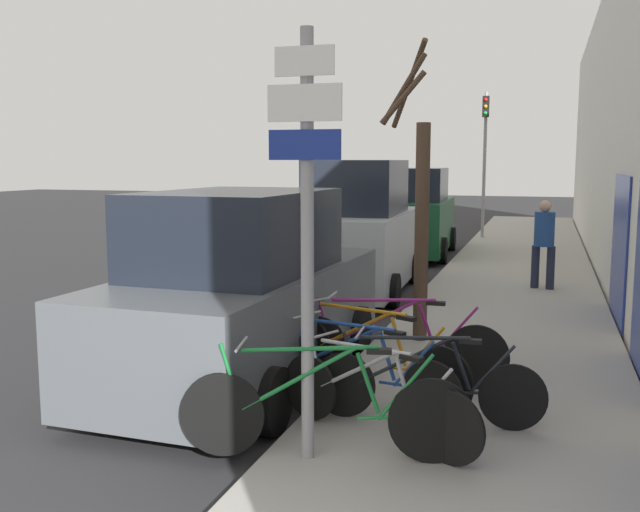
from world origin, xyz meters
TOP-DOWN VIEW (x-y plane):
  - ground_plane at (0.00, 11.20)m, footprint 80.00×80.00m
  - sidewalk_curb at (2.60, 14.00)m, footprint 3.20×32.00m
  - building_facade at (4.35, 13.92)m, footprint 0.23×32.00m
  - signpost at (1.36, 3.43)m, footprint 0.59×0.12m
  - bicycle_0 at (1.52, 3.43)m, footprint 2.34×0.65m
  - bicycle_1 at (1.80, 3.94)m, footprint 1.95×0.91m
  - bicycle_2 at (2.16, 4.48)m, footprint 2.15×0.44m
  - bicycle_3 at (1.47, 4.68)m, footprint 2.12×0.87m
  - bicycle_4 at (1.48, 5.15)m, footprint 2.21×1.12m
  - bicycle_5 at (1.64, 5.58)m, footprint 2.43×0.44m
  - parked_car_0 at (-0.14, 5.58)m, footprint 2.19×4.76m
  - parked_car_1 at (-0.29, 11.43)m, footprint 2.14×4.33m
  - parked_car_2 at (-0.22, 17.09)m, footprint 2.17×4.52m
  - pedestrian_near at (3.13, 12.11)m, footprint 0.43×0.37m
  - street_tree at (1.53, 7.60)m, footprint 0.73×1.07m
  - traffic_light at (1.26, 21.05)m, footprint 0.20×0.30m

SIDE VIEW (x-z plane):
  - ground_plane at x=0.00m, z-range 0.00..0.00m
  - sidewalk_curb at x=2.60m, z-range 0.00..0.15m
  - bicycle_2 at x=2.16m, z-range 0.09..0.94m
  - bicycle_1 at x=1.80m, z-range 0.09..0.94m
  - bicycle_3 at x=1.47m, z-range 0.09..0.95m
  - bicycle_4 at x=1.48m, z-range 0.09..1.00m
  - bicycle_5 at x=1.64m, z-range 0.08..1.03m
  - bicycle_0 at x=1.52m, z-range 0.08..1.04m
  - parked_car_0 at x=-0.14m, z-range -0.10..2.11m
  - parked_car_2 at x=-0.22m, z-range -0.10..2.25m
  - pedestrian_near at x=3.13m, z-range 0.28..1.95m
  - parked_car_1 at x=-0.29m, z-range -0.13..2.43m
  - street_tree at x=1.53m, z-range -0.09..3.89m
  - signpost at x=1.36m, z-range 0.35..3.76m
  - traffic_light at x=1.26m, z-range 0.78..5.28m
  - building_facade at x=4.35m, z-range -0.02..6.48m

